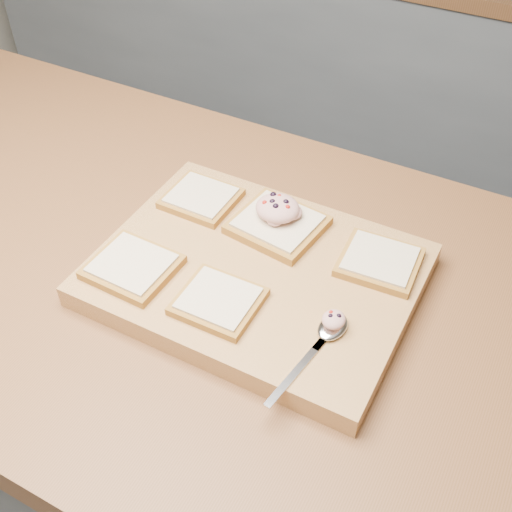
# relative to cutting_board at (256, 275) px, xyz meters

# --- Properties ---
(island_counter) EXTENTS (2.00, 0.80, 0.90)m
(island_counter) POSITION_rel_cutting_board_xyz_m (0.10, -0.01, -0.46)
(island_counter) COLOR slate
(island_counter) RESTS_ON ground
(back_counter) EXTENTS (3.60, 0.62, 0.94)m
(back_counter) POSITION_rel_cutting_board_xyz_m (0.10, 1.42, -0.45)
(back_counter) COLOR slate
(back_counter) RESTS_ON ground
(cutting_board) EXTENTS (0.46, 0.35, 0.04)m
(cutting_board) POSITION_rel_cutting_board_xyz_m (0.00, 0.00, 0.00)
(cutting_board) COLOR tan
(cutting_board) RESTS_ON island_counter
(bread_far_left) EXTENTS (0.11, 0.10, 0.02)m
(bread_far_left) POSITION_rel_cutting_board_xyz_m (-0.15, 0.09, 0.03)
(bread_far_left) COLOR #A26D2A
(bread_far_left) RESTS_ON cutting_board
(bread_far_center) EXTENTS (0.14, 0.13, 0.02)m
(bread_far_center) POSITION_rel_cutting_board_xyz_m (-0.01, 0.09, 0.03)
(bread_far_center) COLOR #A26D2A
(bread_far_center) RESTS_ON cutting_board
(bread_far_right) EXTENTS (0.12, 0.11, 0.02)m
(bread_far_right) POSITION_rel_cutting_board_xyz_m (0.16, 0.09, 0.03)
(bread_far_right) COLOR #A26D2A
(bread_far_right) RESTS_ON cutting_board
(bread_near_left) EXTENTS (0.12, 0.11, 0.02)m
(bread_near_left) POSITION_rel_cutting_board_xyz_m (-0.15, -0.09, 0.03)
(bread_near_left) COLOR #A26D2A
(bread_near_left) RESTS_ON cutting_board
(bread_near_center) EXTENTS (0.11, 0.10, 0.02)m
(bread_near_center) POSITION_rel_cutting_board_xyz_m (-0.01, -0.09, 0.03)
(bread_near_center) COLOR #A26D2A
(bread_near_center) RESTS_ON cutting_board
(tuna_salad_dollop) EXTENTS (0.07, 0.07, 0.03)m
(tuna_salad_dollop) POSITION_rel_cutting_board_xyz_m (-0.01, 0.10, 0.05)
(tuna_salad_dollop) COLOR #D7998A
(tuna_salad_dollop) RESTS_ON bread_far_center
(spoon) EXTENTS (0.05, 0.18, 0.01)m
(spoon) POSITION_rel_cutting_board_xyz_m (0.14, -0.07, 0.02)
(spoon) COLOR silver
(spoon) RESTS_ON cutting_board
(spoon_salad) EXTENTS (0.03, 0.03, 0.02)m
(spoon_salad) POSITION_rel_cutting_board_xyz_m (0.15, -0.06, 0.04)
(spoon_salad) COLOR #D7998A
(spoon_salad) RESTS_ON spoon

